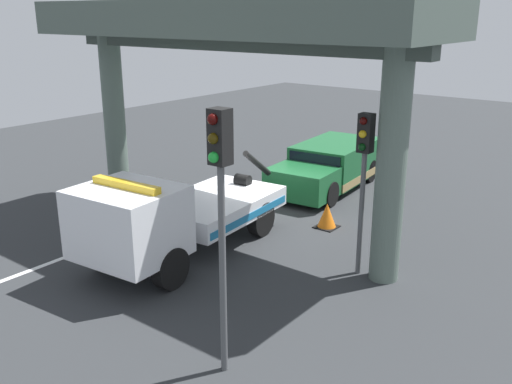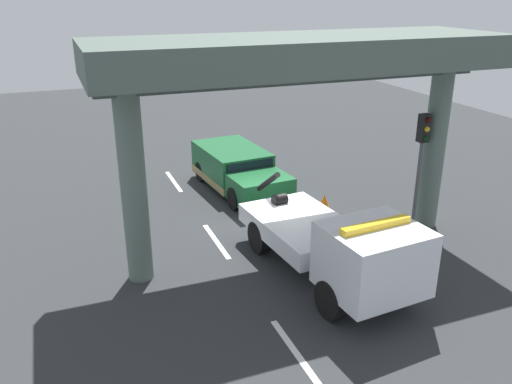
{
  "view_description": "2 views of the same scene",
  "coord_description": "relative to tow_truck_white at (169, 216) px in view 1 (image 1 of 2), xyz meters",
  "views": [
    {
      "loc": [
        13.04,
        10.04,
        6.1
      ],
      "look_at": [
        0.4,
        0.23,
        1.02
      ],
      "focal_mm": 39.74,
      "sensor_mm": 36.0,
      "label": 1
    },
    {
      "loc": [
        14.74,
        -6.61,
        7.67
      ],
      "look_at": [
        -0.3,
        -0.73,
        1.38
      ],
      "focal_mm": 37.16,
      "sensor_mm": 36.0,
      "label": 2
    }
  ],
  "objects": [
    {
      "name": "overpass_structure",
      "position": [
        -2.38,
        -0.07,
        4.36
      ],
      "size": [
        3.6,
        11.74,
        6.41
      ],
      "color": "#596B60",
      "rests_on": "ground"
    },
    {
      "name": "traffic_cone_orange",
      "position": [
        -4.46,
        1.98,
        -0.84
      ],
      "size": [
        0.63,
        0.63,
        0.75
      ],
      "color": "orange",
      "rests_on": "ground"
    },
    {
      "name": "ground_plane",
      "position": [
        -3.76,
        -0.07,
        -1.25
      ],
      "size": [
        60.0,
        40.0,
        0.1
      ],
      "primitive_type": "cube",
      "color": "#2D3033"
    },
    {
      "name": "lane_stripe_west",
      "position": [
        -9.76,
        -2.3,
        -1.2
      ],
      "size": [
        2.6,
        0.16,
        0.01
      ],
      "primitive_type": "cube",
      "color": "silver",
      "rests_on": "ground"
    },
    {
      "name": "lane_stripe_east",
      "position": [
        2.24,
        -2.3,
        -1.2
      ],
      "size": [
        2.6,
        0.16,
        0.01
      ],
      "primitive_type": "cube",
      "color": "silver",
      "rests_on": "ground"
    },
    {
      "name": "traffic_light_near",
      "position": [
        -2.25,
        4.18,
        1.68
      ],
      "size": [
        0.39,
        0.32,
        3.94
      ],
      "color": "#515456",
      "rests_on": "ground"
    },
    {
      "name": "traffic_light_far",
      "position": [
        2.75,
        4.18,
        2.2
      ],
      "size": [
        0.39,
        0.32,
        4.7
      ],
      "color": "#515456",
      "rests_on": "ground"
    },
    {
      "name": "tow_truck_white",
      "position": [
        0.0,
        0.0,
        0.0
      ],
      "size": [
        7.33,
        2.89,
        2.46
      ],
      "color": "white",
      "rests_on": "ground"
    },
    {
      "name": "towed_van_green",
      "position": [
        -7.97,
        -0.08,
        -0.42
      ],
      "size": [
        5.36,
        2.61,
        1.58
      ],
      "color": "#195B2D",
      "rests_on": "ground"
    },
    {
      "name": "lane_stripe_mid",
      "position": [
        -3.76,
        -2.3,
        -1.2
      ],
      "size": [
        2.6,
        0.16,
        0.01
      ],
      "primitive_type": "cube",
      "color": "silver",
      "rests_on": "ground"
    }
  ]
}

